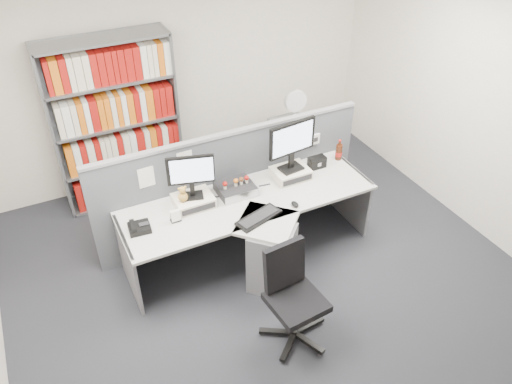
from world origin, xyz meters
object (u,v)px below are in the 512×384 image
monitor_left (191,173)px  keyboard (259,217)px  mouse (295,204)px  filing_cabinet (293,148)px  monitor_right (292,142)px  shelving_unit (116,126)px  office_chair (292,293)px  desk (258,232)px  desktop_pc (235,189)px  cola_bottle (339,152)px  desk_fan (295,103)px  speaker (317,162)px  desk_calendar (175,217)px  desk_phone (139,228)px

monitor_left → keyboard: size_ratio=0.93×
mouse → filing_cabinet: 1.74m
monitor_right → keyboard: monitor_right is taller
monitor_left → shelving_unit: bearing=104.3°
monitor_left → office_chair: size_ratio=0.49×
desk → filing_cabinet: (1.20, 1.40, -0.11)m
desktop_pc → keyboard: size_ratio=0.73×
cola_bottle → shelving_unit: size_ratio=0.12×
monitor_left → desktop_pc: (0.46, 0.00, -0.33)m
monitor_left → desk_fan: bearing=30.5°
cola_bottle → desk: bearing=-159.7°
monitor_right → desk_fan: (0.63, 1.02, -0.16)m
mouse → monitor_left: bearing=152.7°
desktop_pc → shelving_unit: shelving_unit is taller
speaker → office_chair: bearing=-128.5°
keyboard → office_chair: 0.83m
desk_fan → office_chair: 2.69m
desk_calendar → shelving_unit: 1.64m
desk_phone → desktop_pc: bearing=7.8°
desk_phone → filing_cabinet: (2.32, 1.16, -0.40)m
desk_phone → shelving_unit: (0.22, 1.61, 0.22)m
desktop_pc → desk_phone: (-1.05, -0.14, -0.02)m
filing_cabinet → speaker: bearing=-105.8°
monitor_left → cola_bottle: bearing=2.3°
monitor_left → cola_bottle: size_ratio=1.88×
shelving_unit → monitor_left: bearing=-75.7°
monitor_left → shelving_unit: 1.52m
office_chair → keyboard: bearing=84.6°
keyboard → filing_cabinet: 1.99m
speaker → office_chair: 1.70m
monitor_right → desk_calendar: monitor_right is taller
desk → keyboard: bearing=-115.9°
desktop_pc → office_chair: size_ratio=0.39×
desk → office_chair: (-0.12, -0.89, 0.05)m
desk_calendar → filing_cabinet: desk_calendar is taller
speaker → cola_bottle: cola_bottle is taller
keyboard → shelving_unit: 2.14m
office_chair → monitor_left: bearing=107.5°
filing_cabinet → desk_calendar: bearing=-149.1°
keyboard → monitor_left: bearing=134.8°
mouse → cola_bottle: size_ratio=0.41×
speaker → desk_calendar: bearing=-173.3°
speaker → filing_cabinet: (0.28, 0.98, -0.43)m
speaker → shelving_unit: (-1.82, 1.43, 0.19)m
mouse → speaker: (0.56, 0.50, 0.04)m
desktop_pc → office_chair: office_chair is taller
keyboard → filing_cabinet: bearing=50.2°
keyboard → desk_fan: 1.97m
desk_phone → desk_fan: 2.60m
office_chair → filing_cabinet: bearing=60.0°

